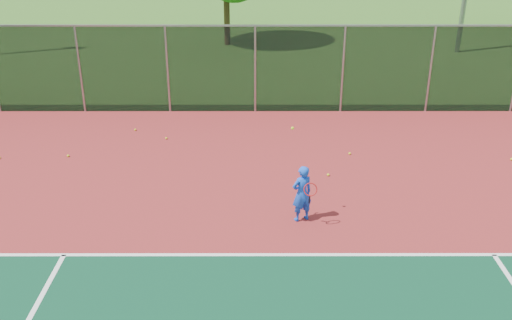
{
  "coord_description": "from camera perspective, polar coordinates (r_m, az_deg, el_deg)",
  "views": [
    {
      "loc": [
        -2.99,
        -7.02,
        6.76
      ],
      "look_at": [
        -2.98,
        5.0,
        1.3
      ],
      "focal_mm": 40.0,
      "sensor_mm": 36.0,
      "label": 1
    }
  ],
  "objects": [
    {
      "name": "tennis_player",
      "position": [
        13.02,
        4.63,
        -3.34
      ],
      "size": [
        0.6,
        0.67,
        2.27
      ],
      "color": "blue",
      "rests_on": "court_apron"
    },
    {
      "name": "practice_ball_3",
      "position": [
        18.81,
        -11.99,
        2.99
      ],
      "size": [
        0.07,
        0.07,
        0.07
      ],
      "primitive_type": "sphere",
      "color": "#D1DB19",
      "rests_on": "court_apron"
    },
    {
      "name": "practice_ball_6",
      "position": [
        17.36,
        -18.28,
        0.41
      ],
      "size": [
        0.07,
        0.07,
        0.07
      ],
      "primitive_type": "sphere",
      "color": "#D1DB19",
      "rests_on": "court_apron"
    },
    {
      "name": "practice_ball_5",
      "position": [
        16.86,
        9.35,
        0.65
      ],
      "size": [
        0.07,
        0.07,
        0.07
      ],
      "primitive_type": "sphere",
      "color": "#D1DB19",
      "rests_on": "court_apron"
    },
    {
      "name": "practice_ball_1",
      "position": [
        17.83,
        24.19,
        0.07
      ],
      "size": [
        0.07,
        0.07,
        0.07
      ],
      "primitive_type": "sphere",
      "color": "#D1DB19",
      "rests_on": "court_apron"
    },
    {
      "name": "fence_back",
      "position": [
        19.94,
        8.68,
        9.04
      ],
      "size": [
        30.0,
        0.06,
        3.03
      ],
      "color": "black",
      "rests_on": "court_apron"
    },
    {
      "name": "practice_ball_0",
      "position": [
        15.47,
        7.23,
        -1.48
      ],
      "size": [
        0.07,
        0.07,
        0.07
      ],
      "primitive_type": "sphere",
      "color": "#D1DB19",
      "rests_on": "court_apron"
    },
    {
      "name": "court_apron",
      "position": [
        11.66,
        15.16,
        -11.95
      ],
      "size": [
        30.0,
        20.0,
        0.02
      ],
      "primitive_type": "cube",
      "color": "maroon",
      "rests_on": "ground"
    },
    {
      "name": "practice_ball_2",
      "position": [
        17.94,
        -8.95,
        2.17
      ],
      "size": [
        0.07,
        0.07,
        0.07
      ],
      "primitive_type": "sphere",
      "color": "#D1DB19",
      "rests_on": "court_apron"
    }
  ]
}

